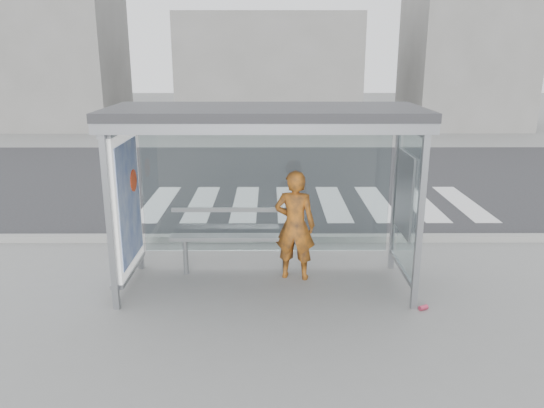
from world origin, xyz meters
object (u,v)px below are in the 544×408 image
at_px(person, 295,225).
at_px(soda_can, 423,308).
at_px(bus_shelter, 239,153).
at_px(bench, 235,237).

xyz_separation_m(person, soda_can, (1.68, -1.09, -0.81)).
relative_size(person, soda_can, 13.48).
bearing_deg(person, bus_shelter, 30.08).
distance_m(bus_shelter, bench, 1.46).
bearing_deg(person, soda_can, 158.75).
bearing_deg(soda_can, bus_shelter, 161.80).
height_order(bus_shelter, bench, bus_shelter).
distance_m(bench, soda_can, 2.94).
bearing_deg(bench, person, -10.26).
relative_size(bus_shelter, soda_can, 34.08).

